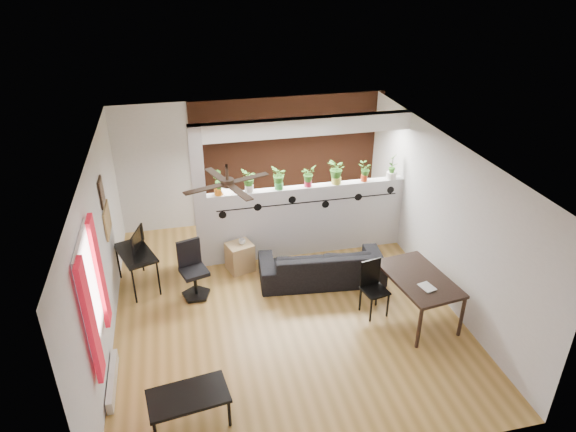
# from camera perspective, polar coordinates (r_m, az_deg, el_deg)

# --- Properties ---
(room_shell) EXTENTS (6.30, 7.10, 2.90)m
(room_shell) POSITION_cam_1_polar(r_m,az_deg,el_deg) (7.68, -0.67, -2.02)
(room_shell) COLOR olive
(room_shell) RESTS_ON ground
(partition_wall) EXTENTS (3.60, 0.18, 1.35)m
(partition_wall) POSITION_cam_1_polar(r_m,az_deg,el_deg) (9.43, 2.16, -0.41)
(partition_wall) COLOR #BCBCC1
(partition_wall) RESTS_ON ground
(ceiling_header) EXTENTS (3.60, 0.18, 0.30)m
(ceiling_header) POSITION_cam_1_polar(r_m,az_deg,el_deg) (8.74, 2.36, 9.92)
(ceiling_header) COLOR white
(ceiling_header) RESTS_ON room_shell
(pier_column) EXTENTS (0.22, 0.20, 2.60)m
(pier_column) POSITION_cam_1_polar(r_m,az_deg,el_deg) (8.89, -9.76, 1.87)
(pier_column) COLOR #BCBCC1
(pier_column) RESTS_ON ground
(brick_panel) EXTENTS (3.90, 0.05, 2.60)m
(brick_panel) POSITION_cam_1_polar(r_m,az_deg,el_deg) (10.47, 0.15, 6.30)
(brick_panel) COLOR #AA5331
(brick_panel) RESTS_ON ground
(vine_decal) EXTENTS (3.31, 0.01, 0.30)m
(vine_decal) POSITION_cam_1_polar(r_m,az_deg,el_deg) (9.16, 2.36, 1.55)
(vine_decal) COLOR black
(vine_decal) RESTS_ON partition_wall
(window_assembly) EXTENTS (0.09, 1.30, 1.55)m
(window_assembly) POSITION_cam_1_polar(r_m,az_deg,el_deg) (6.53, -20.96, -7.84)
(window_assembly) COLOR white
(window_assembly) RESTS_ON room_shell
(baseboard_heater) EXTENTS (0.08, 1.00, 0.18)m
(baseboard_heater) POSITION_cam_1_polar(r_m,az_deg,el_deg) (7.40, -18.93, -16.87)
(baseboard_heater) COLOR beige
(baseboard_heater) RESTS_ON ground
(corkboard) EXTENTS (0.03, 0.60, 0.45)m
(corkboard) POSITION_cam_1_polar(r_m,az_deg,el_deg) (8.45, -19.44, -0.44)
(corkboard) COLOR #A17E4D
(corkboard) RESTS_ON room_shell
(framed_art) EXTENTS (0.03, 0.34, 0.44)m
(framed_art) POSITION_cam_1_polar(r_m,az_deg,el_deg) (8.19, -20.02, 2.49)
(framed_art) COLOR #8C7259
(framed_art) RESTS_ON room_shell
(ceiling_fan) EXTENTS (1.19, 1.19, 0.43)m
(ceiling_fan) POSITION_cam_1_polar(r_m,az_deg,el_deg) (6.85, -6.73, 3.44)
(ceiling_fan) COLOR black
(ceiling_fan) RESTS_ON room_shell
(potted_plant_0) EXTENTS (0.28, 0.26, 0.44)m
(potted_plant_0) POSITION_cam_1_polar(r_m,az_deg,el_deg) (8.79, -7.76, 3.73)
(potted_plant_0) COLOR orange
(potted_plant_0) RESTS_ON partition_wall
(potted_plant_1) EXTENTS (0.20, 0.23, 0.42)m
(potted_plant_1) POSITION_cam_1_polar(r_m,az_deg,el_deg) (8.85, -4.36, 4.02)
(potted_plant_1) COLOR silver
(potted_plant_1) RESTS_ON partition_wall
(potted_plant_2) EXTENTS (0.20, 0.24, 0.42)m
(potted_plant_2) POSITION_cam_1_polar(r_m,az_deg,el_deg) (8.93, -1.02, 4.34)
(potted_plant_2) COLOR green
(potted_plant_2) RESTS_ON partition_wall
(potted_plant_3) EXTENTS (0.24, 0.24, 0.39)m
(potted_plant_3) POSITION_cam_1_polar(r_m,az_deg,el_deg) (9.05, 2.26, 4.52)
(potted_plant_3) COLOR #BB1D39
(potted_plant_3) RESTS_ON partition_wall
(potted_plant_4) EXTENTS (0.24, 0.28, 0.47)m
(potted_plant_4) POSITION_cam_1_polar(r_m,az_deg,el_deg) (9.18, 5.45, 5.03)
(potted_plant_4) COLOR gold
(potted_plant_4) RESTS_ON partition_wall
(potted_plant_5) EXTENTS (0.21, 0.19, 0.36)m
(potted_plant_5) POSITION_cam_1_polar(r_m,az_deg,el_deg) (9.37, 8.51, 4.96)
(potted_plant_5) COLOR red
(potted_plant_5) RESTS_ON partition_wall
(potted_plant_6) EXTENTS (0.33, 0.32, 0.49)m
(potted_plant_6) POSITION_cam_1_polar(r_m,az_deg,el_deg) (9.54, 11.51, 5.54)
(potted_plant_6) COLOR white
(potted_plant_6) RESTS_ON partition_wall
(sofa) EXTENTS (2.09, 1.00, 0.59)m
(sofa) POSITION_cam_1_polar(r_m,az_deg,el_deg) (8.83, 3.75, -5.44)
(sofa) COLOR black
(sofa) RESTS_ON ground
(cube_shelf) EXTENTS (0.52, 0.49, 0.52)m
(cube_shelf) POSITION_cam_1_polar(r_m,az_deg,el_deg) (9.13, -5.36, -4.55)
(cube_shelf) COLOR #A38256
(cube_shelf) RESTS_ON ground
(cup) EXTENTS (0.14, 0.14, 0.09)m
(cup) POSITION_cam_1_polar(r_m,az_deg,el_deg) (8.97, -5.13, -2.85)
(cup) COLOR gray
(cup) RESTS_ON cube_shelf
(computer_desk) EXTENTS (0.77, 1.04, 0.67)m
(computer_desk) POSITION_cam_1_polar(r_m,az_deg,el_deg) (8.84, -16.57, -4.22)
(computer_desk) COLOR black
(computer_desk) RESTS_ON ground
(monitor) EXTENTS (0.31, 0.13, 0.18)m
(monitor) POSITION_cam_1_polar(r_m,az_deg,el_deg) (8.89, -16.67, -2.89)
(monitor) COLOR black
(monitor) RESTS_ON computer_desk
(office_chair) EXTENTS (0.50, 0.51, 0.96)m
(office_chair) POSITION_cam_1_polar(r_m,az_deg,el_deg) (8.51, -10.49, -6.24)
(office_chair) COLOR black
(office_chair) RESTS_ON ground
(dining_table) EXTENTS (0.98, 1.42, 0.72)m
(dining_table) POSITION_cam_1_polar(r_m,az_deg,el_deg) (8.03, 14.32, -7.05)
(dining_table) COLOR black
(dining_table) RESTS_ON ground
(book) EXTENTS (0.23, 0.27, 0.02)m
(book) POSITION_cam_1_polar(r_m,az_deg,el_deg) (7.72, 14.69, -7.83)
(book) COLOR gray
(book) RESTS_ON dining_table
(folding_chair) EXTENTS (0.43, 0.43, 0.90)m
(folding_chair) POSITION_cam_1_polar(r_m,az_deg,el_deg) (8.07, 9.37, -7.30)
(folding_chair) COLOR black
(folding_chair) RESTS_ON ground
(coffee_table) EXTENTS (1.00, 0.64, 0.44)m
(coffee_table) POSITION_cam_1_polar(r_m,az_deg,el_deg) (6.52, -11.03, -19.22)
(coffee_table) COLOR black
(coffee_table) RESTS_ON ground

